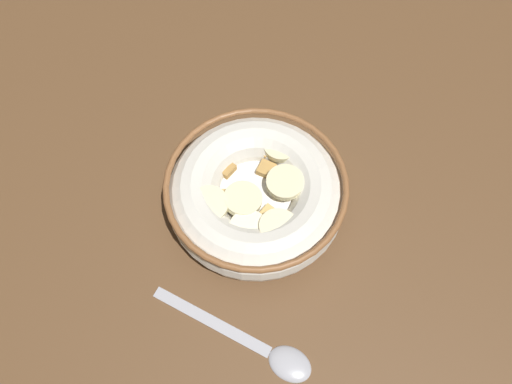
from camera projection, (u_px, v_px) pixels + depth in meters
The scene contains 3 objects.
ground_plane at pixel (256, 210), 46.43cm from camera, with size 126.63×126.63×2.00cm, color brown.
cereal_bowl at pixel (256, 194), 43.10cm from camera, with size 16.92×16.92×5.02cm.
spoon at pixel (263, 349), 38.93cm from camera, with size 10.82×13.38×0.80cm.
Camera 1 is at (8.45, 17.86, 41.05)cm, focal length 32.04 mm.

